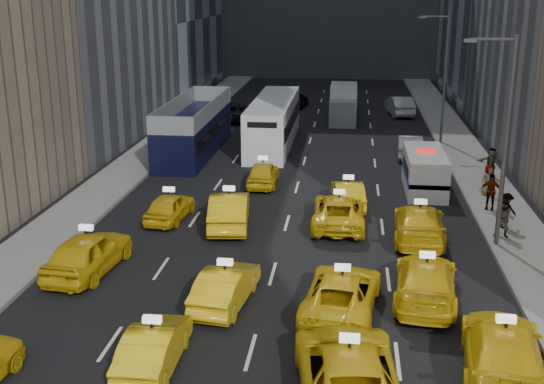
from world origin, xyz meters
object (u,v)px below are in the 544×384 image
at_px(nypd_van, 425,172).
at_px(double_decker, 194,127).
at_px(city_bus, 274,122).
at_px(box_truck, 343,104).

relative_size(nypd_van, double_decker, 0.44).
bearing_deg(city_bus, box_truck, 62.60).
bearing_deg(nypd_van, box_truck, 101.95).
xyz_separation_m(double_decker, box_truck, (9.75, 12.33, -0.35)).
xyz_separation_m(double_decker, city_bus, (5.00, 2.96, -0.16)).
distance_m(double_decker, city_bus, 5.81).
height_order(double_decker, city_bus, double_decker).
distance_m(double_decker, box_truck, 15.72).
bearing_deg(box_truck, city_bus, -111.84).
bearing_deg(box_truck, double_decker, -123.30).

